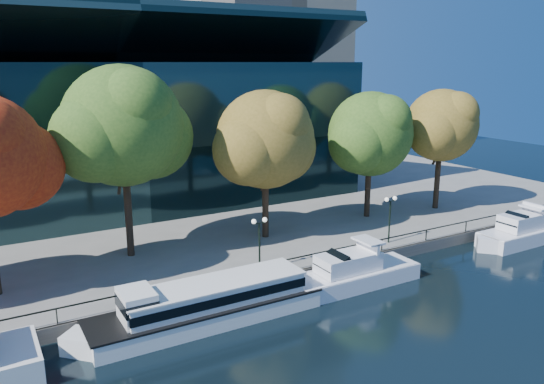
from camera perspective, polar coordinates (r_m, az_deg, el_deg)
ground at (r=36.89m, az=3.09°, el=-11.94°), size 160.00×160.00×0.00m
promenade at (r=68.47m, az=-13.71°, el=0.32°), size 90.00×67.08×1.00m
railing at (r=38.65m, az=0.48°, el=-7.54°), size 88.20×0.08×0.99m
convention_building at (r=61.70m, az=-16.48°, el=6.26°), size 50.00×24.57×21.43m
tour_boat at (r=34.13m, az=-7.54°, el=-11.81°), size 16.40×3.66×3.11m
cruiser_near at (r=39.38m, az=8.22°, el=-8.68°), size 11.59×2.99×3.36m
cruiser_far at (r=53.05m, az=25.21°, el=-3.86°), size 10.69×2.96×3.49m
tree_2 at (r=41.75m, az=-15.49°, el=6.60°), size 11.46×9.40×14.92m
tree_3 at (r=45.08m, az=-0.50°, el=5.44°), size 10.46×8.58×12.82m
tree_4 at (r=52.38m, az=10.69°, el=5.96°), size 10.21×8.37×12.34m
tree_5 at (r=57.21m, az=17.88°, el=6.68°), size 9.22×7.56×12.41m
lamp_1 at (r=38.65m, az=-1.36°, el=-4.33°), size 1.26×0.36×4.03m
lamp_2 at (r=45.76m, az=12.60°, el=-1.78°), size 1.26×0.36×4.03m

